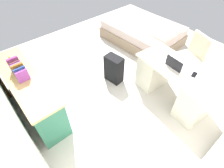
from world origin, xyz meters
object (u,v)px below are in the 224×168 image
figurine_small (10,59)px  office_chair (189,59)px  computer_mouse (165,58)px  cell_phone_near_laptop (194,75)px  desk (174,83)px  laptop (175,65)px  suitcase_black (114,69)px  bed (143,32)px  credenza (31,93)px

figurine_small → office_chair: bearing=-122.0°
office_chair → figurine_small: bearing=58.0°
computer_mouse → cell_phone_near_laptop: bearing=-172.5°
desk → computer_mouse: computer_mouse is taller
laptop → computer_mouse: 0.27m
cell_phone_near_laptop → figurine_small: (2.20, 2.10, 0.08)m
suitcase_black → laptop: laptop is taller
laptop → office_chair: bearing=-81.0°
suitcase_black → laptop: size_ratio=1.78×
bed → figurine_small: size_ratio=17.90×
computer_mouse → cell_phone_near_laptop: size_ratio=0.74×
suitcase_black → computer_mouse: size_ratio=5.87×
credenza → suitcase_black: size_ratio=3.07×
desk → suitcase_black: size_ratio=2.55×
computer_mouse → laptop: bearing=171.0°
suitcase_black → cell_phone_near_laptop: 1.50m
suitcase_black → figurine_small: (0.88, 1.56, 0.53)m
computer_mouse → bed: bearing=-32.0°
credenza → laptop: size_ratio=5.47×
credenza → bed: bearing=-84.6°
office_chair → bed: (1.55, -0.33, -0.18)m
computer_mouse → figurine_small: figurine_small is taller
credenza → computer_mouse: bearing=-118.4°
laptop → computer_mouse: laptop is taller
computer_mouse → figurine_small: bearing=57.0°
laptop → computer_mouse: (0.26, -0.07, -0.03)m
credenza → suitcase_black: credenza is taller
bed → laptop: bearing=145.6°
bed → suitcase_black: 1.73m
office_chair → bed: office_chair is taller
suitcase_black → cell_phone_near_laptop: (-1.32, -0.54, 0.45)m
office_chair → figurine_small: office_chair is taller
office_chair → cell_phone_near_laptop: 0.91m
office_chair → bed: size_ratio=0.48×
bed → credenza: bearing=95.4°
cell_phone_near_laptop → desk: bearing=-1.5°
credenza → figurine_small: bearing=0.2°
credenza → cell_phone_near_laptop: credenza is taller
desk → laptop: 0.41m
suitcase_black → figurine_small: bearing=52.7°
bed → laptop: size_ratio=5.98×
laptop → figurine_small: (1.90, 2.02, 0.04)m
bed → laptop: laptop is taller
desk → figurine_small: figurine_small is taller
office_chair → computer_mouse: office_chair is taller
office_chair → credenza: size_ratio=0.52×
suitcase_black → computer_mouse: computer_mouse is taller
office_chair → computer_mouse: (0.13, 0.75, 0.33)m
desk → suitcase_black: (1.07, 0.50, -0.09)m
desk → computer_mouse: size_ratio=14.95×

